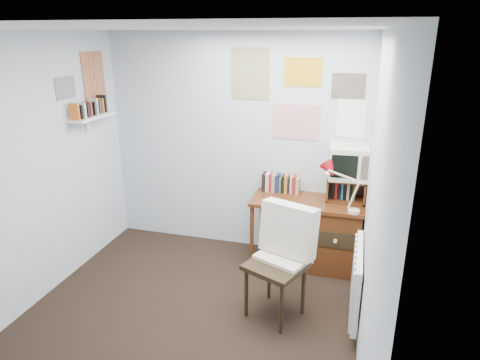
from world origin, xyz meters
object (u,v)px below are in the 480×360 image
(desk_lamp, at_px, (356,193))
(crt_tv, at_px, (349,161))
(radiator, at_px, (357,281))
(wall_shelf, at_px, (92,117))
(desk, at_px, (331,233))
(tv_riser, at_px, (346,189))
(desk_chair, at_px, (276,266))

(desk_lamp, relative_size, crt_tv, 1.08)
(radiator, height_order, wall_shelf, wall_shelf)
(desk_lamp, bearing_deg, wall_shelf, 164.83)
(desk_lamp, height_order, wall_shelf, wall_shelf)
(desk_lamp, xyz_separation_m, wall_shelf, (-2.79, -0.16, 0.64))
(desk, distance_m, tv_riser, 0.51)
(desk_lamp, height_order, tv_riser, desk_lamp)
(wall_shelf, bearing_deg, desk_lamp, 3.29)
(tv_riser, bearing_deg, desk_lamp, -73.79)
(desk_chair, xyz_separation_m, desk_lamp, (0.63, 0.80, 0.47))
(desk_lamp, bearing_deg, crt_tv, 86.92)
(desk_lamp, bearing_deg, tv_riser, 87.75)
(desk_chair, relative_size, radiator, 1.26)
(desk_chair, bearing_deg, desk_lamp, 75.24)
(tv_riser, distance_m, wall_shelf, 2.83)
(tv_riser, relative_size, radiator, 0.50)
(tv_riser, bearing_deg, desk_chair, -115.35)
(desk, xyz_separation_m, tv_riser, (0.12, 0.11, 0.48))
(desk_lamp, distance_m, crt_tv, 0.43)
(tv_riser, xyz_separation_m, crt_tv, (-0.00, 0.02, 0.31))
(desk, xyz_separation_m, desk_lamp, (0.21, -0.22, 0.57))
(desk, relative_size, wall_shelf, 1.94)
(desk_lamp, distance_m, tv_riser, 0.36)
(crt_tv, relative_size, wall_shelf, 0.64)
(tv_riser, height_order, radiator, tv_riser)
(desk_chair, relative_size, tv_riser, 2.52)
(desk, bearing_deg, desk_chair, -112.24)
(desk_chair, bearing_deg, radiator, 30.88)
(tv_riser, height_order, crt_tv, crt_tv)
(desk_lamp, bearing_deg, desk_chair, -146.72)
(desk, xyz_separation_m, wall_shelf, (-2.57, -0.38, 1.21))
(desk_lamp, xyz_separation_m, tv_riser, (-0.10, 0.33, -0.09))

